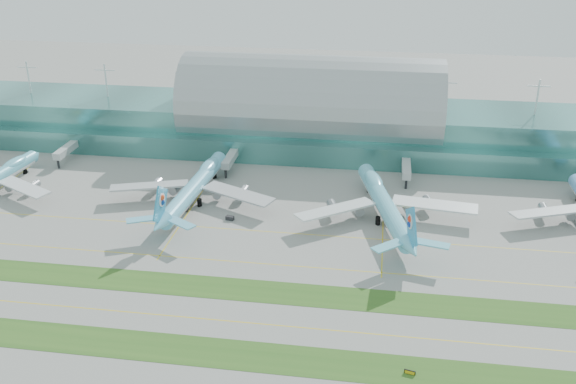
% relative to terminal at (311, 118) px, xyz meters
% --- Properties ---
extents(ground, '(700.00, 700.00, 0.00)m').
position_rel_terminal_xyz_m(ground, '(-0.01, -128.79, -14.23)').
color(ground, gray).
rests_on(ground, ground).
extents(terminal, '(340.00, 69.10, 36.00)m').
position_rel_terminal_xyz_m(terminal, '(0.00, 0.00, 0.00)').
color(terminal, '#3D7A75').
rests_on(terminal, ground).
extents(grass_strip_near, '(420.00, 12.00, 0.08)m').
position_rel_terminal_xyz_m(grass_strip_near, '(-0.01, -156.79, -14.19)').
color(grass_strip_near, '#2D591E').
rests_on(grass_strip_near, ground).
extents(grass_strip_far, '(420.00, 12.00, 0.08)m').
position_rel_terminal_xyz_m(grass_strip_far, '(-0.01, -126.79, -14.19)').
color(grass_strip_far, '#2D591E').
rests_on(grass_strip_far, ground).
extents(taxiline_b, '(420.00, 0.35, 0.01)m').
position_rel_terminal_xyz_m(taxiline_b, '(-0.01, -142.79, -14.22)').
color(taxiline_b, yellow).
rests_on(taxiline_b, ground).
extents(taxiline_c, '(420.00, 0.35, 0.01)m').
position_rel_terminal_xyz_m(taxiline_c, '(-0.01, -110.79, -14.22)').
color(taxiline_c, yellow).
rests_on(taxiline_c, ground).
extents(taxiline_d, '(420.00, 0.35, 0.01)m').
position_rel_terminal_xyz_m(taxiline_d, '(-0.01, -88.79, -14.22)').
color(taxiline_d, yellow).
rests_on(taxiline_d, ground).
extents(airliner_b, '(66.24, 75.34, 20.73)m').
position_rel_terminal_xyz_m(airliner_b, '(-37.28, -67.39, -7.83)').
color(airliner_b, '#67C2E3').
rests_on(airliner_b, ground).
extents(airliner_c, '(65.57, 75.72, 21.14)m').
position_rel_terminal_xyz_m(airliner_c, '(35.19, -72.37, -7.71)').
color(airliner_c, '#64C3DC').
rests_on(airliner_c, ground).
extents(gse_c, '(4.66, 3.03, 1.72)m').
position_rel_terminal_xyz_m(gse_c, '(-39.59, -77.02, -13.37)').
color(gse_c, black).
rests_on(gse_c, ground).
extents(gse_d, '(3.24, 2.15, 1.54)m').
position_rel_terminal_xyz_m(gse_d, '(-20.36, -81.81, -13.46)').
color(gse_d, black).
rests_on(gse_d, ground).
extents(gse_e, '(4.05, 2.30, 1.78)m').
position_rel_terminal_xyz_m(gse_e, '(41.97, -81.03, -13.34)').
color(gse_e, '#DDBE0D').
rests_on(gse_e, ground).
extents(gse_f, '(4.49, 2.85, 1.57)m').
position_rel_terminal_xyz_m(gse_f, '(39.79, -71.49, -13.44)').
color(gse_f, black).
rests_on(gse_f, ground).
extents(taxiway_sign_east, '(2.82, 0.95, 1.20)m').
position_rel_terminal_xyz_m(taxiway_sign_east, '(42.82, -157.80, -13.63)').
color(taxiway_sign_east, black).
rests_on(taxiway_sign_east, ground).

